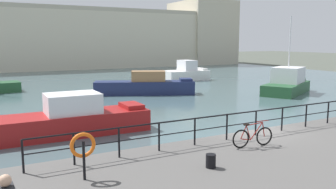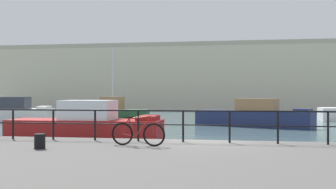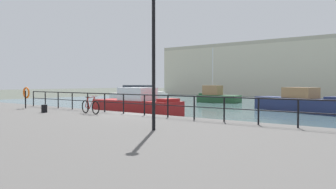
% 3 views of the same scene
% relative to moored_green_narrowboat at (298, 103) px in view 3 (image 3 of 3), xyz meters
% --- Properties ---
extents(ground_plane, '(240.00, 240.00, 0.00)m').
position_rel_moored_green_narrowboat_xyz_m(ground_plane, '(-2.67, -17.57, -0.81)').
color(ground_plane, '#4C5147').
extents(water_basin, '(80.00, 60.00, 0.01)m').
position_rel_moored_green_narrowboat_xyz_m(water_basin, '(-2.67, 12.63, -0.81)').
color(water_basin, '#476066').
rests_on(water_basin, ground_plane).
extents(quay_promenade, '(56.00, 13.00, 0.92)m').
position_rel_moored_green_narrowboat_xyz_m(quay_promenade, '(-2.67, -24.07, -0.36)').
color(quay_promenade, '#565451').
rests_on(quay_promenade, ground_plane).
extents(moored_green_narrowboat, '(9.13, 5.50, 2.17)m').
position_rel_moored_green_narrowboat_xyz_m(moored_green_narrowboat, '(0.00, 0.00, 0.00)').
color(moored_green_narrowboat, navy).
rests_on(moored_green_narrowboat, water_basin).
extents(moored_red_daysailer, '(5.59, 2.66, 7.25)m').
position_rel_moored_green_narrowboat_xyz_m(moored_red_daysailer, '(-13.13, 7.87, 0.02)').
color(moored_red_daysailer, '#23512D').
rests_on(moored_red_daysailer, water_basin).
extents(moored_white_yacht, '(7.76, 4.43, 2.28)m').
position_rel_moored_green_narrowboat_xyz_m(moored_white_yacht, '(-21.40, 1.54, 0.07)').
color(moored_white_yacht, white).
rests_on(moored_white_yacht, water_basin).
extents(moored_blue_motorboat, '(8.31, 2.43, 2.19)m').
position_rel_moored_green_narrowboat_xyz_m(moored_blue_motorboat, '(-9.41, -11.06, -0.00)').
color(moored_blue_motorboat, maroon).
rests_on(moored_blue_motorboat, water_basin).
extents(quay_railing, '(21.69, 0.07, 1.08)m').
position_rel_moored_green_narrowboat_xyz_m(quay_railing, '(-1.72, -18.32, 0.84)').
color(quay_railing, black).
rests_on(quay_railing, quay_promenade).
extents(parked_bicycle, '(1.76, 0.29, 0.98)m').
position_rel_moored_green_narrowboat_xyz_m(parked_bicycle, '(-4.53, -19.55, 0.49)').
color(parked_bicycle, black).
rests_on(parked_bicycle, quay_promenade).
extents(mooring_bollard, '(0.32, 0.32, 0.44)m').
position_rel_moored_green_narrowboat_xyz_m(mooring_bollard, '(-7.24, -20.64, 0.32)').
color(mooring_bollard, black).
rests_on(mooring_bollard, quay_promenade).
extents(life_ring_stand, '(0.75, 0.16, 1.40)m').
position_rel_moored_green_narrowboat_xyz_m(life_ring_stand, '(-11.03, -19.66, 1.08)').
color(life_ring_stand, black).
rests_on(life_ring_stand, quay_promenade).
extents(quay_lamp_post, '(0.32, 0.32, 5.32)m').
position_rel_moored_green_narrowboat_xyz_m(quay_lamp_post, '(2.27, -22.11, 3.44)').
color(quay_lamp_post, black).
rests_on(quay_lamp_post, quay_promenade).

